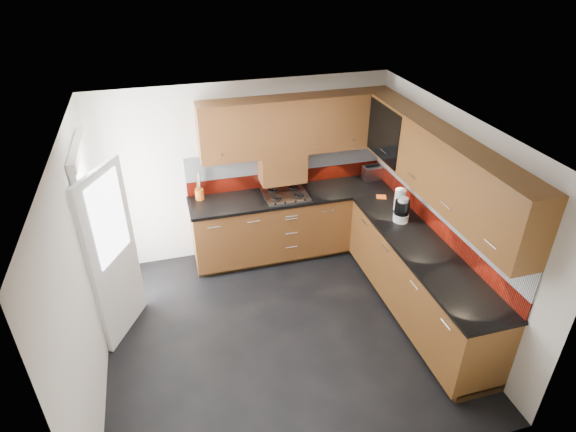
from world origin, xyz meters
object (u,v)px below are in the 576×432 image
object	(u,v)px
gas_hob	(286,194)
utensil_pot	(199,193)
toaster	(373,173)
food_processor	(402,211)

from	to	relation	value
gas_hob	utensil_pot	size ratio (longest dim) A/B	1.42
gas_hob	utensil_pot	xyz separation A→B (m)	(-1.10, 0.21, 0.08)
gas_hob	toaster	bearing A→B (deg)	6.58
gas_hob	food_processor	size ratio (longest dim) A/B	1.85
gas_hob	toaster	size ratio (longest dim) A/B	2.04
gas_hob	food_processor	xyz separation A→B (m)	(1.16, -0.99, 0.13)
utensil_pot	food_processor	distance (m)	2.56
utensil_pot	food_processor	world-z (taller)	utensil_pot
utensil_pot	toaster	bearing A→B (deg)	-1.40
utensil_pot	food_processor	xyz separation A→B (m)	(2.26, -1.20, 0.05)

